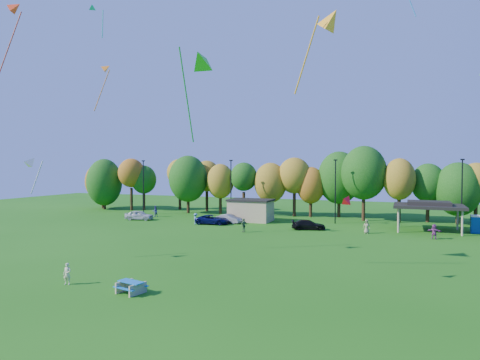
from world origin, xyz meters
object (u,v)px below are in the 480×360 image
at_px(kite_flyer, 67,274).
at_px(car_a, 139,215).
at_px(picnic_table, 131,286).
at_px(car_d, 308,225).
at_px(car_b, 229,219).
at_px(car_c, 212,220).

relative_size(kite_flyer, car_a, 0.35).
distance_m(picnic_table, car_d, 31.43).
bearing_deg(car_d, picnic_table, 155.54).
relative_size(picnic_table, car_b, 0.54).
height_order(car_a, car_b, car_a).
xyz_separation_m(picnic_table, car_a, (-21.02, 31.39, 0.27)).
height_order(car_a, car_c, car_a).
bearing_deg(picnic_table, car_a, 136.66).
bearing_deg(car_d, car_c, 74.26).
distance_m(kite_flyer, car_c, 31.26).
height_order(kite_flyer, car_d, kite_flyer).
bearing_deg(car_a, car_b, -94.41).
height_order(picnic_table, car_c, car_c).
bearing_deg(kite_flyer, car_a, 103.94).
xyz_separation_m(kite_flyer, car_d, (10.18, 31.01, -0.12)).
height_order(picnic_table, car_a, car_a).
bearing_deg(picnic_table, car_c, 118.51).
bearing_deg(car_c, car_a, 83.05).
height_order(kite_flyer, car_c, kite_flyer).
bearing_deg(car_c, car_b, -46.28).
bearing_deg(car_c, picnic_table, -169.94).
bearing_deg(car_d, car_a, 73.73).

